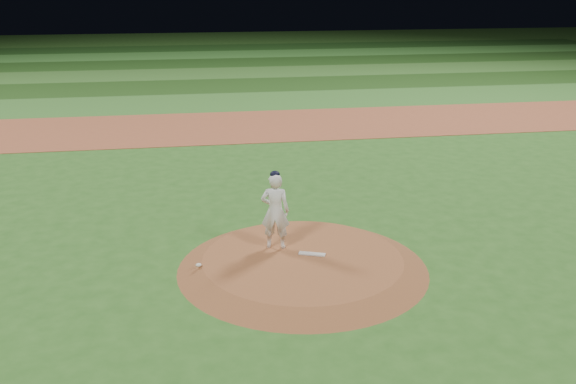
{
  "coord_description": "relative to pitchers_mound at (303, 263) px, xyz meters",
  "views": [
    {
      "loc": [
        -2.39,
        -12.62,
        6.17
      ],
      "look_at": [
        0.0,
        2.0,
        1.1
      ],
      "focal_mm": 40.0,
      "sensor_mm": 36.0,
      "label": 1
    }
  ],
  "objects": [
    {
      "name": "ground",
      "position": [
        0.0,
        0.0,
        -0.12
      ],
      "size": [
        120.0,
        120.0,
        0.0
      ],
      "primitive_type": "plane",
      "color": "#2A5D1E",
      "rests_on": "ground"
    },
    {
      "name": "infield_dirt_band",
      "position": [
        0.0,
        14.0,
        -0.12
      ],
      "size": [
        70.0,
        6.0,
        0.02
      ],
      "primitive_type": "cube",
      "color": "brown",
      "rests_on": "ground"
    },
    {
      "name": "outfield_stripe_0",
      "position": [
        0.0,
        19.5,
        -0.12
      ],
      "size": [
        70.0,
        5.0,
        0.02
      ],
      "primitive_type": "cube",
      "color": "#326C27",
      "rests_on": "ground"
    },
    {
      "name": "outfield_stripe_1",
      "position": [
        0.0,
        24.5,
        -0.12
      ],
      "size": [
        70.0,
        5.0,
        0.02
      ],
      "primitive_type": "cube",
      "color": "#1D4315",
      "rests_on": "ground"
    },
    {
      "name": "outfield_stripe_2",
      "position": [
        0.0,
        29.5,
        -0.12
      ],
      "size": [
        70.0,
        5.0,
        0.02
      ],
      "primitive_type": "cube",
      "color": "#356C27",
      "rests_on": "ground"
    },
    {
      "name": "outfield_stripe_3",
      "position": [
        0.0,
        34.5,
        -0.12
      ],
      "size": [
        70.0,
        5.0,
        0.02
      ],
      "primitive_type": "cube",
      "color": "#1D4516",
      "rests_on": "ground"
    },
    {
      "name": "outfield_stripe_4",
      "position": [
        0.0,
        39.5,
        -0.12
      ],
      "size": [
        70.0,
        5.0,
        0.02
      ],
      "primitive_type": "cube",
      "color": "#367C2D",
      "rests_on": "ground"
    },
    {
      "name": "outfield_stripe_5",
      "position": [
        0.0,
        44.5,
        -0.12
      ],
      "size": [
        70.0,
        5.0,
        0.02
      ],
      "primitive_type": "cube",
      "color": "#1B4516",
      "rests_on": "ground"
    },
    {
      "name": "pitchers_mound",
      "position": [
        0.0,
        0.0,
        0.0
      ],
      "size": [
        5.5,
        5.5,
        0.25
      ],
      "primitive_type": "cone",
      "color": "brown",
      "rests_on": "ground"
    },
    {
      "name": "pitching_rubber",
      "position": [
        0.24,
        0.13,
        0.14
      ],
      "size": [
        0.61,
        0.35,
        0.03
      ],
      "primitive_type": "cube",
      "rotation": [
        0.0,
        0.0,
        -0.37
      ],
      "color": "silver",
      "rests_on": "pitchers_mound"
    },
    {
      "name": "rosin_bag",
      "position": [
        -2.27,
        -0.08,
        0.16
      ],
      "size": [
        0.13,
        0.13,
        0.07
      ],
      "primitive_type": "ellipsoid",
      "color": "silver",
      "rests_on": "pitchers_mound"
    },
    {
      "name": "pitcher_on_mound",
      "position": [
        -0.51,
        0.66,
        1.02
      ],
      "size": [
        0.72,
        0.56,
        1.82
      ],
      "color": "white",
      "rests_on": "pitchers_mound"
    }
  ]
}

